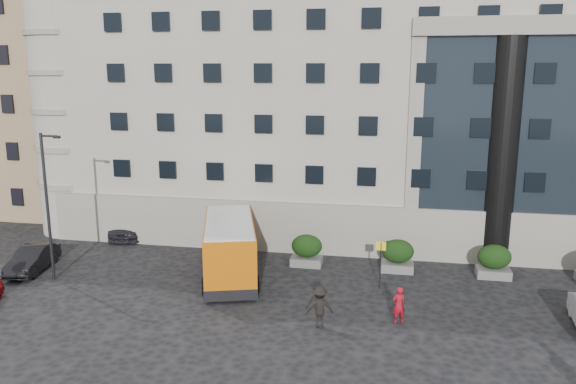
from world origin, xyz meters
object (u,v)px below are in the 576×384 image
street_lamp (48,201)px  bus_stop_sign (381,257)px  parked_car_d (120,218)px  pedestrian_c (320,307)px  pedestrian_a (399,305)px  parked_car_b (33,259)px  parked_car_c (134,223)px  minibus (230,246)px  hedge_c (398,255)px  hedge_d (494,261)px  red_truck (114,206)px  hedge_a (221,245)px  hedge_b (307,250)px

street_lamp → bus_stop_sign: size_ratio=3.17×
parked_car_d → pedestrian_c: 21.38m
street_lamp → pedestrian_a: size_ratio=4.69×
parked_car_b → parked_car_c: size_ratio=0.79×
minibus → pedestrian_a: minibus is taller
minibus → parked_car_c: minibus is taller
pedestrian_c → bus_stop_sign: bearing=-129.6°
parked_car_b → hedge_c: bearing=1.6°
minibus → parked_car_b: minibus is taller
hedge_c → bus_stop_sign: bus_stop_sign is taller
bus_stop_sign → pedestrian_c: bearing=-116.4°
hedge_c → street_lamp: 19.27m
parked_car_b → parked_car_d: (0.44, 9.57, -0.07)m
parked_car_c → pedestrian_c: (14.54, -11.84, 0.15)m
parked_car_d → pedestrian_a: (19.92, -12.56, 0.23)m
bus_stop_sign → hedge_d: bearing=24.7°
red_truck → pedestrian_c: bearing=-40.9°
street_lamp → parked_car_d: bearing=98.3°
hedge_a → pedestrian_c: pedestrian_c is taller
hedge_c → parked_car_b: size_ratio=0.43×
hedge_b → parked_car_c: hedge_b is taller
red_truck → parked_car_c: size_ratio=1.11×
hedge_b → pedestrian_a: hedge_b is taller
parked_car_b → parked_car_c: 8.16m
pedestrian_c → hedge_b: bearing=-90.3°
hedge_d → minibus: size_ratio=0.23×
minibus → pedestrian_a: size_ratio=4.72×
parked_car_b → parked_car_d: 9.58m
bus_stop_sign → minibus: 8.17m
parked_car_b → parked_car_d: parked_car_b is taller
hedge_c → minibus: 9.48m
street_lamp → pedestrian_a: bearing=-6.2°
minibus → pedestrian_c: bearing=-59.7°
hedge_c → street_lamp: size_ratio=0.23×
pedestrian_a → street_lamp: bearing=-30.2°
hedge_b → bus_stop_sign: 5.19m
hedge_d → bus_stop_sign: size_ratio=0.73×
minibus → parked_car_b: bearing=168.9°
red_truck → pedestrian_a: red_truck is taller
hedge_d → bus_stop_sign: bus_stop_sign is taller
parked_car_d → pedestrian_c: bearing=-32.9°
hedge_c → pedestrian_a: bearing=-89.7°
pedestrian_c → hedge_c: bearing=-126.6°
hedge_c → pedestrian_c: 8.55m
red_truck → parked_car_b: bearing=-94.9°
street_lamp → parked_car_c: (0.40, 8.80, -3.59)m
hedge_a → parked_car_b: size_ratio=0.43×
parked_car_c → hedge_d: bearing=-17.6°
hedge_b → parked_car_d: bearing=158.6°
parked_car_b → minibus: bearing=-3.1°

